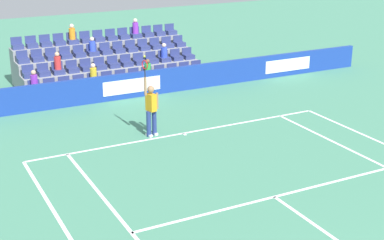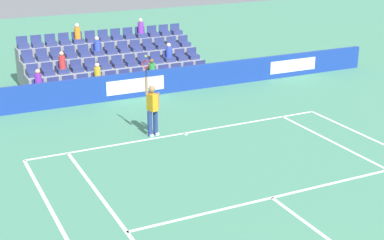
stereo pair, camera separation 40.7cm
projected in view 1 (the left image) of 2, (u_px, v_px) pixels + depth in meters
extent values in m
cube|color=white|center=(183.00, 133.00, 20.12)|extent=(10.97, 0.10, 0.01)
cube|color=white|center=(274.00, 197.00, 15.52)|extent=(8.23, 0.10, 0.01)
cube|color=white|center=(184.00, 134.00, 20.04)|extent=(0.10, 0.20, 0.01)
cube|color=#193899|center=(131.00, 85.00, 24.02)|extent=(23.78, 0.20, 1.06)
cube|color=white|center=(288.00, 65.00, 27.36)|extent=(2.54, 0.01, 0.59)
cube|color=white|center=(132.00, 86.00, 23.92)|extent=(2.54, 0.01, 0.59)
cylinder|color=navy|center=(154.00, 122.00, 19.85)|extent=(0.16, 0.16, 0.90)
cylinder|color=navy|center=(149.00, 124.00, 19.70)|extent=(0.16, 0.16, 0.90)
cube|color=white|center=(155.00, 134.00, 19.99)|extent=(0.18, 0.28, 0.08)
cube|color=white|center=(149.00, 135.00, 19.84)|extent=(0.18, 0.28, 0.08)
cube|color=orange|center=(151.00, 102.00, 19.53)|extent=(0.30, 0.40, 0.60)
sphere|color=#9E7251|center=(151.00, 89.00, 19.38)|extent=(0.24, 0.24, 0.24)
cylinder|color=#9E7251|center=(145.00, 86.00, 19.19)|extent=(0.09, 0.09, 0.62)
cylinder|color=#9E7251|center=(157.00, 101.00, 19.63)|extent=(0.09, 0.09, 0.56)
cylinder|color=black|center=(145.00, 73.00, 19.05)|extent=(0.04, 0.04, 0.28)
torus|color=red|center=(145.00, 65.00, 18.95)|extent=(0.11, 0.31, 0.31)
sphere|color=#D1E533|center=(145.00, 56.00, 18.86)|extent=(0.07, 0.07, 0.07)
cube|color=gray|center=(122.00, 86.00, 25.02)|extent=(8.06, 0.95, 0.42)
cube|color=navy|center=(198.00, 70.00, 26.54)|extent=(0.48, 0.44, 0.20)
cube|color=navy|center=(196.00, 64.00, 26.62)|extent=(0.48, 0.04, 0.30)
cube|color=navy|center=(186.00, 71.00, 26.27)|extent=(0.48, 0.44, 0.20)
cube|color=navy|center=(184.00, 65.00, 26.35)|extent=(0.48, 0.04, 0.30)
cube|color=navy|center=(174.00, 73.00, 26.00)|extent=(0.48, 0.44, 0.20)
cube|color=navy|center=(172.00, 67.00, 26.08)|extent=(0.48, 0.04, 0.30)
cube|color=navy|center=(161.00, 74.00, 25.73)|extent=(0.48, 0.44, 0.20)
cube|color=navy|center=(159.00, 68.00, 25.81)|extent=(0.48, 0.04, 0.30)
cube|color=navy|center=(148.00, 76.00, 25.46)|extent=(0.48, 0.44, 0.20)
cube|color=navy|center=(146.00, 70.00, 25.54)|extent=(0.48, 0.04, 0.30)
cube|color=navy|center=(135.00, 78.00, 25.19)|extent=(0.48, 0.44, 0.20)
cube|color=navy|center=(133.00, 71.00, 25.28)|extent=(0.48, 0.04, 0.30)
cube|color=navy|center=(122.00, 79.00, 24.92)|extent=(0.48, 0.44, 0.20)
cube|color=navy|center=(120.00, 73.00, 25.01)|extent=(0.48, 0.04, 0.30)
cube|color=navy|center=(108.00, 81.00, 24.65)|extent=(0.48, 0.44, 0.20)
cube|color=navy|center=(106.00, 75.00, 24.74)|extent=(0.48, 0.04, 0.30)
cube|color=navy|center=(94.00, 83.00, 24.38)|extent=(0.48, 0.44, 0.20)
cube|color=navy|center=(92.00, 76.00, 24.47)|extent=(0.48, 0.04, 0.30)
cube|color=navy|center=(80.00, 85.00, 24.11)|extent=(0.48, 0.44, 0.20)
cube|color=navy|center=(78.00, 78.00, 24.20)|extent=(0.48, 0.04, 0.30)
cube|color=navy|center=(65.00, 87.00, 23.84)|extent=(0.48, 0.44, 0.20)
cube|color=navy|center=(64.00, 80.00, 23.93)|extent=(0.48, 0.04, 0.30)
cube|color=navy|center=(51.00, 89.00, 23.57)|extent=(0.48, 0.44, 0.20)
cube|color=navy|center=(49.00, 82.00, 23.66)|extent=(0.48, 0.04, 0.30)
cube|color=navy|center=(35.00, 91.00, 23.30)|extent=(0.48, 0.44, 0.20)
cube|color=navy|center=(34.00, 83.00, 23.39)|extent=(0.48, 0.04, 0.30)
cube|color=gray|center=(114.00, 77.00, 25.75)|extent=(8.06, 0.95, 0.84)
cube|color=navy|center=(189.00, 57.00, 27.19)|extent=(0.48, 0.44, 0.20)
cube|color=navy|center=(187.00, 51.00, 27.28)|extent=(0.48, 0.04, 0.30)
cube|color=navy|center=(177.00, 58.00, 26.93)|extent=(0.48, 0.44, 0.20)
cube|color=navy|center=(175.00, 52.00, 27.01)|extent=(0.48, 0.04, 0.30)
cube|color=navy|center=(165.00, 59.00, 26.66)|extent=(0.48, 0.44, 0.20)
cube|color=navy|center=(163.00, 53.00, 26.74)|extent=(0.48, 0.04, 0.30)
cube|color=navy|center=(152.00, 61.00, 26.39)|extent=(0.48, 0.44, 0.20)
cube|color=navy|center=(150.00, 55.00, 26.47)|extent=(0.48, 0.04, 0.30)
cube|color=navy|center=(140.00, 62.00, 26.12)|extent=(0.48, 0.44, 0.20)
cube|color=navy|center=(138.00, 56.00, 26.20)|extent=(0.48, 0.04, 0.30)
cube|color=navy|center=(127.00, 64.00, 25.85)|extent=(0.48, 0.44, 0.20)
cube|color=navy|center=(125.00, 57.00, 25.93)|extent=(0.48, 0.04, 0.30)
cube|color=navy|center=(114.00, 65.00, 25.58)|extent=(0.48, 0.44, 0.20)
cube|color=navy|center=(112.00, 59.00, 25.66)|extent=(0.48, 0.04, 0.30)
cube|color=navy|center=(100.00, 67.00, 25.31)|extent=(0.48, 0.44, 0.20)
cube|color=navy|center=(99.00, 60.00, 25.40)|extent=(0.48, 0.04, 0.30)
cube|color=navy|center=(87.00, 68.00, 25.04)|extent=(0.48, 0.44, 0.20)
cube|color=navy|center=(85.00, 62.00, 25.13)|extent=(0.48, 0.04, 0.30)
cube|color=navy|center=(73.00, 70.00, 24.77)|extent=(0.48, 0.44, 0.20)
cube|color=navy|center=(71.00, 63.00, 24.86)|extent=(0.48, 0.04, 0.30)
cube|color=navy|center=(59.00, 72.00, 24.50)|extent=(0.48, 0.44, 0.20)
cube|color=navy|center=(57.00, 65.00, 24.59)|extent=(0.48, 0.04, 0.30)
cube|color=navy|center=(44.00, 73.00, 24.23)|extent=(0.48, 0.44, 0.20)
cube|color=navy|center=(42.00, 67.00, 24.32)|extent=(0.48, 0.04, 0.30)
cube|color=navy|center=(29.00, 75.00, 23.96)|extent=(0.48, 0.44, 0.20)
cube|color=navy|center=(27.00, 68.00, 24.05)|extent=(0.48, 0.04, 0.30)
cube|color=gray|center=(107.00, 68.00, 26.48)|extent=(8.06, 0.95, 1.26)
cube|color=navy|center=(180.00, 44.00, 27.85)|extent=(0.48, 0.44, 0.20)
cube|color=navy|center=(178.00, 38.00, 27.94)|extent=(0.48, 0.04, 0.30)
cube|color=navy|center=(168.00, 45.00, 27.58)|extent=(0.48, 0.44, 0.20)
cube|color=navy|center=(166.00, 40.00, 27.67)|extent=(0.48, 0.04, 0.30)
cube|color=navy|center=(156.00, 47.00, 27.32)|extent=(0.48, 0.44, 0.20)
cube|color=navy|center=(154.00, 41.00, 27.40)|extent=(0.48, 0.04, 0.30)
cube|color=navy|center=(144.00, 48.00, 27.05)|extent=(0.48, 0.44, 0.20)
cube|color=navy|center=(142.00, 42.00, 27.13)|extent=(0.48, 0.04, 0.30)
cube|color=navy|center=(132.00, 49.00, 26.78)|extent=(0.48, 0.44, 0.20)
cube|color=navy|center=(130.00, 43.00, 26.86)|extent=(0.48, 0.04, 0.30)
cube|color=navy|center=(119.00, 51.00, 26.51)|extent=(0.48, 0.44, 0.20)
cube|color=navy|center=(117.00, 44.00, 26.59)|extent=(0.48, 0.04, 0.30)
cube|color=navy|center=(106.00, 52.00, 26.24)|extent=(0.48, 0.44, 0.20)
cube|color=navy|center=(104.00, 46.00, 26.32)|extent=(0.48, 0.04, 0.30)
cube|color=navy|center=(93.00, 53.00, 25.97)|extent=(0.48, 0.44, 0.20)
cube|color=navy|center=(91.00, 47.00, 26.05)|extent=(0.48, 0.04, 0.30)
cube|color=navy|center=(80.00, 55.00, 25.70)|extent=(0.48, 0.44, 0.20)
cube|color=navy|center=(78.00, 48.00, 25.79)|extent=(0.48, 0.04, 0.30)
cube|color=navy|center=(66.00, 56.00, 25.43)|extent=(0.48, 0.44, 0.20)
cube|color=navy|center=(64.00, 50.00, 25.52)|extent=(0.48, 0.04, 0.30)
cube|color=navy|center=(52.00, 58.00, 25.16)|extent=(0.48, 0.44, 0.20)
cube|color=navy|center=(50.00, 51.00, 25.25)|extent=(0.48, 0.04, 0.30)
cube|color=navy|center=(38.00, 59.00, 24.89)|extent=(0.48, 0.44, 0.20)
cube|color=navy|center=(36.00, 52.00, 24.98)|extent=(0.48, 0.04, 0.30)
cube|color=navy|center=(23.00, 61.00, 24.62)|extent=(0.48, 0.44, 0.20)
cube|color=navy|center=(22.00, 54.00, 24.71)|extent=(0.48, 0.04, 0.30)
cube|color=gray|center=(100.00, 59.00, 27.21)|extent=(8.06, 0.95, 1.68)
cube|color=navy|center=(171.00, 32.00, 28.51)|extent=(0.48, 0.44, 0.20)
cube|color=navy|center=(169.00, 27.00, 28.60)|extent=(0.48, 0.04, 0.30)
cube|color=navy|center=(160.00, 33.00, 28.24)|extent=(0.48, 0.44, 0.20)
cube|color=navy|center=(158.00, 28.00, 28.33)|extent=(0.48, 0.04, 0.30)
cube|color=navy|center=(148.00, 35.00, 27.97)|extent=(0.48, 0.44, 0.20)
cube|color=navy|center=(146.00, 29.00, 28.06)|extent=(0.48, 0.04, 0.30)
cube|color=navy|center=(136.00, 36.00, 27.70)|extent=(0.48, 0.44, 0.20)
cube|color=navy|center=(134.00, 30.00, 27.79)|extent=(0.48, 0.04, 0.30)
cube|color=navy|center=(124.00, 37.00, 27.44)|extent=(0.48, 0.44, 0.20)
cube|color=navy|center=(122.00, 31.00, 27.52)|extent=(0.48, 0.04, 0.30)
cube|color=navy|center=(112.00, 38.00, 27.17)|extent=(0.48, 0.44, 0.20)
cube|color=navy|center=(110.00, 32.00, 27.25)|extent=(0.48, 0.04, 0.30)
cube|color=navy|center=(99.00, 39.00, 26.90)|extent=(0.48, 0.44, 0.20)
cube|color=navy|center=(97.00, 33.00, 26.98)|extent=(0.48, 0.04, 0.30)
cube|color=navy|center=(86.00, 40.00, 26.63)|extent=(0.48, 0.44, 0.20)
cube|color=navy|center=(84.00, 34.00, 26.71)|extent=(0.48, 0.04, 0.30)
cube|color=navy|center=(73.00, 42.00, 26.36)|extent=(0.48, 0.44, 0.20)
cube|color=navy|center=(71.00, 35.00, 26.44)|extent=(0.48, 0.04, 0.30)
cube|color=navy|center=(60.00, 43.00, 26.09)|extent=(0.48, 0.44, 0.20)
cube|color=navy|center=(58.00, 37.00, 26.18)|extent=(0.48, 0.04, 0.30)
cube|color=navy|center=(46.00, 44.00, 25.82)|extent=(0.48, 0.44, 0.20)
cube|color=navy|center=(44.00, 38.00, 25.91)|extent=(0.48, 0.04, 0.30)
cube|color=navy|center=(32.00, 45.00, 25.55)|extent=(0.48, 0.44, 0.20)
cube|color=navy|center=(30.00, 39.00, 25.64)|extent=(0.48, 0.04, 0.30)
cube|color=navy|center=(18.00, 47.00, 25.28)|extent=(0.48, 0.44, 0.20)
cube|color=navy|center=(16.00, 40.00, 25.37)|extent=(0.48, 0.04, 0.30)
cylinder|color=yellow|center=(93.00, 74.00, 24.30)|extent=(0.28, 0.28, 0.54)
sphere|color=beige|center=(93.00, 66.00, 24.18)|extent=(0.20, 0.20, 0.20)
cylinder|color=blue|center=(92.00, 46.00, 25.91)|extent=(0.28, 0.28, 0.44)
sphere|color=beige|center=(92.00, 39.00, 25.80)|extent=(0.20, 0.20, 0.20)
cylinder|color=green|center=(148.00, 69.00, 25.39)|extent=(0.28, 0.28, 0.46)
sphere|color=brown|center=(148.00, 61.00, 25.29)|extent=(0.20, 0.20, 0.20)
cylinder|color=orange|center=(72.00, 34.00, 26.28)|extent=(0.28, 0.28, 0.51)
sphere|color=beige|center=(72.00, 26.00, 26.17)|extent=(0.20, 0.20, 0.20)
cylinder|color=red|center=(58.00, 63.00, 24.42)|extent=(0.28, 0.28, 0.54)
sphere|color=#D3A884|center=(57.00, 54.00, 24.30)|extent=(0.20, 0.20, 0.20)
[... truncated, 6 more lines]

